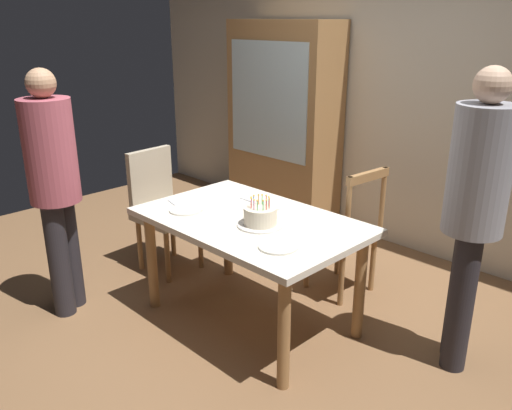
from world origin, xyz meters
TOP-DOWN VIEW (x-y plane):
  - ground at (0.00, 0.00)m, footprint 6.40×6.40m
  - back_wall at (0.00, 1.85)m, footprint 6.40×0.10m
  - dining_table at (0.00, 0.00)m, footprint 1.42×0.90m
  - birthday_cake at (0.13, -0.05)m, footprint 0.28×0.28m
  - plate_near_celebrant at (-0.39, -0.20)m, footprint 0.22×0.22m
  - plate_far_side at (-0.07, 0.20)m, footprint 0.22×0.22m
  - plate_near_guest at (0.43, -0.20)m, footprint 0.22×0.22m
  - fork_near_celebrant at (-0.55, -0.18)m, footprint 0.18×0.06m
  - fork_far_side at (-0.23, 0.22)m, footprint 0.18×0.02m
  - chair_spindle_back at (0.18, 0.77)m, footprint 0.48×0.48m
  - chair_upholstered at (-1.10, 0.08)m, footprint 0.47×0.47m
  - person_celebrant at (-1.00, -0.78)m, footprint 0.32×0.32m
  - person_guest at (1.15, 0.54)m, footprint 0.32×0.32m
  - china_cabinet at (-1.14, 1.56)m, footprint 1.10×0.45m

SIDE VIEW (x-z plane):
  - ground at x=0.00m, z-range 0.00..0.00m
  - chair_spindle_back at x=0.18m, z-range -0.02..0.93m
  - chair_upholstered at x=-1.10m, z-range 0.06..1.01m
  - dining_table at x=0.00m, z-range 0.27..1.00m
  - fork_near_celebrant at x=-0.55m, z-range 0.73..0.74m
  - fork_far_side at x=-0.23m, z-range 0.73..0.74m
  - plate_near_celebrant at x=-0.39m, z-range 0.73..0.74m
  - plate_far_side at x=-0.07m, z-range 0.73..0.74m
  - plate_near_guest at x=0.43m, z-range 0.73..0.74m
  - birthday_cake at x=0.13m, z-range 0.69..0.88m
  - person_celebrant at x=-1.00m, z-range 0.11..1.75m
  - china_cabinet at x=-1.14m, z-range 0.00..1.90m
  - person_guest at x=1.15m, z-range 0.12..1.82m
  - back_wall at x=0.00m, z-range 0.00..2.60m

